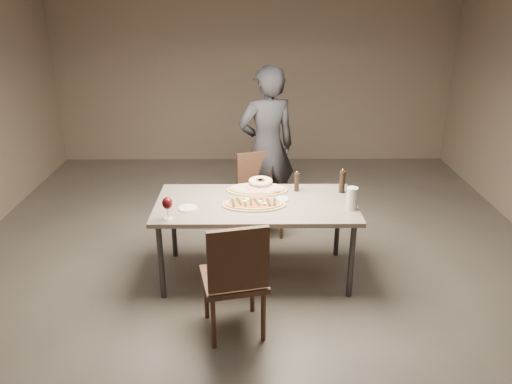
{
  "coord_description": "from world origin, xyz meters",
  "views": [
    {
      "loc": [
        -0.04,
        -4.12,
        2.52
      ],
      "look_at": [
        0.0,
        0.0,
        0.85
      ],
      "focal_mm": 35.0,
      "sensor_mm": 36.0,
      "label": 1
    }
  ],
  "objects_px": {
    "chair_far": "(258,190)",
    "chair_near": "(236,274)",
    "pepper_mill_left": "(297,182)",
    "carafe": "(352,198)",
    "zucchini_pizza": "(254,204)",
    "ham_pizza": "(257,189)",
    "diner": "(267,147)",
    "bread_basket": "(261,182)",
    "dining_table": "(256,208)"
  },
  "relations": [
    {
      "from": "bread_basket",
      "to": "pepper_mill_left",
      "type": "height_order",
      "value": "pepper_mill_left"
    },
    {
      "from": "chair_near",
      "to": "carafe",
      "type": "bearing_deg",
      "value": 24.63
    },
    {
      "from": "bread_basket",
      "to": "carafe",
      "type": "bearing_deg",
      "value": -33.68
    },
    {
      "from": "zucchini_pizza",
      "to": "bread_basket",
      "type": "xyz_separation_m",
      "value": [
        0.07,
        0.44,
        0.03
      ]
    },
    {
      "from": "pepper_mill_left",
      "to": "chair_near",
      "type": "height_order",
      "value": "chair_near"
    },
    {
      "from": "zucchini_pizza",
      "to": "dining_table",
      "type": "bearing_deg",
      "value": 75.85
    },
    {
      "from": "chair_far",
      "to": "carafe",
      "type": "bearing_deg",
      "value": 106.54
    },
    {
      "from": "dining_table",
      "to": "diner",
      "type": "height_order",
      "value": "diner"
    },
    {
      "from": "ham_pizza",
      "to": "diner",
      "type": "height_order",
      "value": "diner"
    },
    {
      "from": "chair_near",
      "to": "chair_far",
      "type": "xyz_separation_m",
      "value": [
        0.19,
        1.83,
        -0.05
      ]
    },
    {
      "from": "chair_far",
      "to": "diner",
      "type": "relative_size",
      "value": 0.5
    },
    {
      "from": "dining_table",
      "to": "zucchini_pizza",
      "type": "xyz_separation_m",
      "value": [
        -0.02,
        -0.07,
        0.07
      ]
    },
    {
      "from": "ham_pizza",
      "to": "diner",
      "type": "relative_size",
      "value": 0.33
    },
    {
      "from": "carafe",
      "to": "diner",
      "type": "bearing_deg",
      "value": 117.53
    },
    {
      "from": "bread_basket",
      "to": "carafe",
      "type": "distance_m",
      "value": 0.94
    },
    {
      "from": "diner",
      "to": "dining_table",
      "type": "bearing_deg",
      "value": 65.62
    },
    {
      "from": "bread_basket",
      "to": "ham_pizza",
      "type": "bearing_deg",
      "value": -110.11
    },
    {
      "from": "pepper_mill_left",
      "to": "chair_near",
      "type": "bearing_deg",
      "value": -114.94
    },
    {
      "from": "carafe",
      "to": "chair_far",
      "type": "relative_size",
      "value": 0.22
    },
    {
      "from": "bread_basket",
      "to": "pepper_mill_left",
      "type": "bearing_deg",
      "value": -15.8
    },
    {
      "from": "pepper_mill_left",
      "to": "diner",
      "type": "bearing_deg",
      "value": 105.6
    },
    {
      "from": "pepper_mill_left",
      "to": "diner",
      "type": "height_order",
      "value": "diner"
    },
    {
      "from": "ham_pizza",
      "to": "bread_basket",
      "type": "height_order",
      "value": "bread_basket"
    },
    {
      "from": "ham_pizza",
      "to": "carafe",
      "type": "xyz_separation_m",
      "value": [
        0.82,
        -0.43,
        0.08
      ]
    },
    {
      "from": "ham_pizza",
      "to": "pepper_mill_left",
      "type": "xyz_separation_m",
      "value": [
        0.37,
        -0.01,
        0.08
      ]
    },
    {
      "from": "chair_far",
      "to": "ham_pizza",
      "type": "bearing_deg",
      "value": 68.48
    },
    {
      "from": "carafe",
      "to": "chair_near",
      "type": "distance_m",
      "value": 1.28
    },
    {
      "from": "ham_pizza",
      "to": "pepper_mill_left",
      "type": "bearing_deg",
      "value": 20.88
    },
    {
      "from": "zucchini_pizza",
      "to": "ham_pizza",
      "type": "relative_size",
      "value": 0.97
    },
    {
      "from": "zucchini_pizza",
      "to": "diner",
      "type": "height_order",
      "value": "diner"
    },
    {
      "from": "ham_pizza",
      "to": "bread_basket",
      "type": "bearing_deg",
      "value": 91.88
    },
    {
      "from": "bread_basket",
      "to": "chair_near",
      "type": "relative_size",
      "value": 0.23
    },
    {
      "from": "carafe",
      "to": "ham_pizza",
      "type": "bearing_deg",
      "value": 152.04
    },
    {
      "from": "ham_pizza",
      "to": "carafe",
      "type": "relative_size",
      "value": 2.95
    },
    {
      "from": "bread_basket",
      "to": "chair_far",
      "type": "distance_m",
      "value": 0.63
    },
    {
      "from": "dining_table",
      "to": "chair_near",
      "type": "height_order",
      "value": "chair_near"
    },
    {
      "from": "bread_basket",
      "to": "pepper_mill_left",
      "type": "xyz_separation_m",
      "value": [
        0.34,
        -0.1,
        0.04
      ]
    },
    {
      "from": "chair_far",
      "to": "chair_near",
      "type": "bearing_deg",
      "value": 63.95
    },
    {
      "from": "chair_far",
      "to": "zucchini_pizza",
      "type": "bearing_deg",
      "value": 66.98
    },
    {
      "from": "diner",
      "to": "ham_pizza",
      "type": "bearing_deg",
      "value": 64.62
    },
    {
      "from": "carafe",
      "to": "chair_far",
      "type": "distance_m",
      "value": 1.38
    },
    {
      "from": "zucchini_pizza",
      "to": "bread_basket",
      "type": "bearing_deg",
      "value": 82.85
    },
    {
      "from": "zucchini_pizza",
      "to": "chair_near",
      "type": "distance_m",
      "value": 0.87
    },
    {
      "from": "bread_basket",
      "to": "carafe",
      "type": "xyz_separation_m",
      "value": [
        0.78,
        -0.52,
        0.05
      ]
    },
    {
      "from": "pepper_mill_left",
      "to": "carafe",
      "type": "height_order",
      "value": "carafe"
    },
    {
      "from": "zucchini_pizza",
      "to": "bread_basket",
      "type": "distance_m",
      "value": 0.45
    },
    {
      "from": "bread_basket",
      "to": "dining_table",
      "type": "bearing_deg",
      "value": -97.35
    },
    {
      "from": "ham_pizza",
      "to": "carafe",
      "type": "height_order",
      "value": "carafe"
    },
    {
      "from": "zucchini_pizza",
      "to": "chair_near",
      "type": "relative_size",
      "value": 0.57
    },
    {
      "from": "chair_near",
      "to": "pepper_mill_left",
      "type": "bearing_deg",
      "value": 52.45
    }
  ]
}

